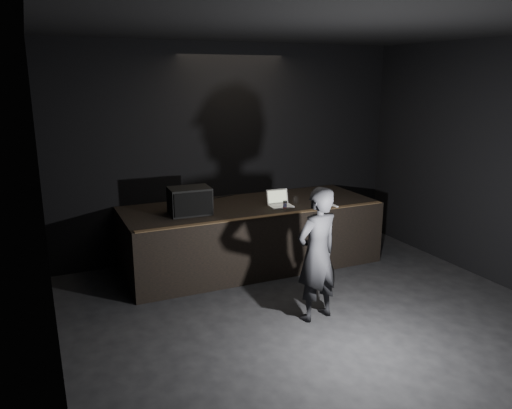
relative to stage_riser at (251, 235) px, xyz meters
The scene contains 11 objects.
ground 2.78m from the stage_riser, 90.00° to the right, with size 7.00×7.00×0.00m, color black.
room_walls 3.13m from the stage_riser, 90.00° to the right, with size 6.10×7.10×3.52m.
stage_riser is the anchor object (origin of this frame).
riser_lip 0.87m from the stage_riser, 90.00° to the right, with size 3.92×0.10×0.01m, color brown.
stage_monitor 1.25m from the stage_riser, behind, with size 0.61×0.46×0.40m.
cable 0.93m from the stage_riser, 130.43° to the left, with size 0.02×0.02×1.01m, color black.
laptop 0.72m from the stage_riser, 30.64° to the right, with size 0.37×0.34×0.24m.
beer_can 0.84m from the stage_riser, 55.95° to the right, with size 0.06×0.06×0.15m.
plastic_cup 0.91m from the stage_riser, 16.04° to the right, with size 0.09×0.09×0.11m, color white.
wii_remote 1.41m from the stage_riser, 29.89° to the right, with size 0.04×0.15×0.03m, color silver.
person 2.05m from the stage_riser, 90.00° to the right, with size 0.62×0.41×1.69m, color black.
Camera 1 is at (-3.05, -4.25, 2.96)m, focal length 35.00 mm.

